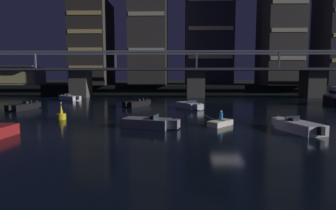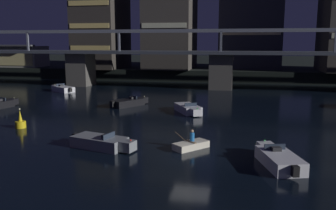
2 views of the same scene
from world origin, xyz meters
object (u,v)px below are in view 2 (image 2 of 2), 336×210
at_px(tower_west_low, 101,16).
at_px(speedboat_near_center, 102,142).
at_px(river_bridge, 221,63).
at_px(speedboat_mid_center, 278,159).
at_px(speedboat_far_left, 63,89).
at_px(waterfront_pavilion, 17,56).
at_px(speedboat_mid_left, 188,109).
at_px(speedboat_mid_right, 129,102).
at_px(channel_buoy, 20,123).
at_px(dinghy_with_paddler, 191,145).

xyz_separation_m(tower_west_low, speedboat_near_center, (18.54, -47.20, -12.25)).
height_order(river_bridge, speedboat_near_center, river_bridge).
relative_size(speedboat_mid_center, speedboat_far_left, 1.09).
relative_size(river_bridge, waterfront_pavilion, 8.25).
bearing_deg(speedboat_mid_left, tower_west_low, 124.45).
bearing_deg(speedboat_mid_right, river_bridge, 61.45).
xyz_separation_m(speedboat_mid_right, speedboat_far_left, (-13.67, 9.87, 0.00)).
xyz_separation_m(speedboat_near_center, speedboat_mid_right, (-3.28, 16.77, 0.00)).
height_order(tower_west_low, channel_buoy, tower_west_low).
relative_size(speedboat_mid_right, dinghy_with_paddler, 1.79).
height_order(speedboat_near_center, speedboat_mid_left, same).
relative_size(speedboat_mid_right, speedboat_far_left, 1.01).
xyz_separation_m(waterfront_pavilion, channel_buoy, (28.71, -42.32, -3.96)).
xyz_separation_m(waterfront_pavilion, dinghy_with_paddler, (44.21, -45.51, -4.16)).
xyz_separation_m(speedboat_mid_right, channel_buoy, (-5.99, -12.45, 0.06)).
height_order(speedboat_mid_center, speedboat_far_left, same).
relative_size(speedboat_near_center, speedboat_mid_left, 1.06).
height_order(river_bridge, tower_west_low, tower_west_low).
height_order(waterfront_pavilion, dinghy_with_paddler, waterfront_pavilion).
bearing_deg(channel_buoy, speedboat_far_left, 109.00).
distance_m(river_bridge, speedboat_mid_right, 20.79).
distance_m(river_bridge, speedboat_mid_left, 21.13).
height_order(speedboat_near_center, channel_buoy, channel_buoy).
distance_m(waterfront_pavilion, speedboat_mid_center, 69.29).
bearing_deg(river_bridge, speedboat_mid_center, -81.43).
relative_size(river_bridge, tower_west_low, 4.82).
distance_m(tower_west_low, speedboat_near_center, 52.17).
bearing_deg(speedboat_mid_center, dinghy_with_paddler, 157.07).
relative_size(tower_west_low, dinghy_with_paddler, 7.92).
height_order(speedboat_far_left, channel_buoy, channel_buoy).
height_order(waterfront_pavilion, channel_buoy, waterfront_pavilion).
relative_size(speedboat_mid_left, channel_buoy, 2.77).
xyz_separation_m(speedboat_near_center, dinghy_with_paddler, (6.23, 1.13, -0.14)).
xyz_separation_m(speedboat_mid_center, speedboat_far_left, (-28.87, 27.91, 0.00)).
bearing_deg(speedboat_mid_left, speedboat_mid_right, 160.12).
bearing_deg(dinghy_with_paddler, tower_west_low, 118.26).
height_order(speedboat_mid_left, speedboat_far_left, same).
xyz_separation_m(tower_west_low, waterfront_pavilion, (-19.44, -0.57, -8.22)).
distance_m(tower_west_low, speedboat_far_left, 24.00).
height_order(speedboat_mid_left, speedboat_mid_center, same).
bearing_deg(tower_west_low, speedboat_near_center, -68.56).
distance_m(river_bridge, speedboat_mid_center, 36.60).
bearing_deg(channel_buoy, river_bridge, 62.61).
distance_m(tower_west_low, waterfront_pavilion, 21.12).
xyz_separation_m(speedboat_near_center, channel_buoy, (-9.27, 4.32, 0.06)).
distance_m(speedboat_mid_left, speedboat_mid_right, 7.95).
bearing_deg(tower_west_low, waterfront_pavilion, -178.33).
bearing_deg(speedboat_mid_right, tower_west_low, 116.62).
bearing_deg(channel_buoy, speedboat_mid_center, -14.78).
relative_size(waterfront_pavilion, speedboat_far_left, 2.60).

